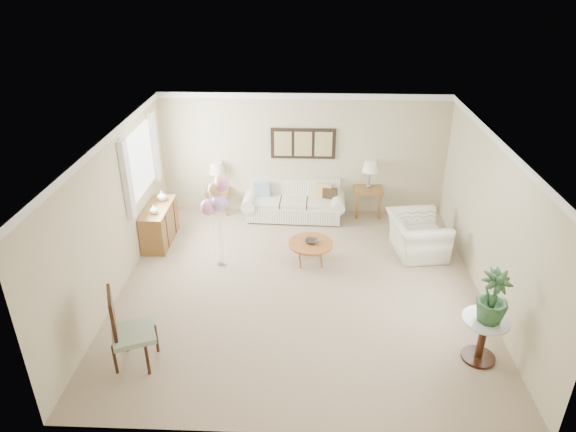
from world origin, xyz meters
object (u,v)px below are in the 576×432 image
object	(u,v)px
sofa	(294,203)
coffee_table	(311,244)
armchair	(417,235)
balloon_cluster	(217,195)
accent_chair	(127,328)

from	to	relation	value
sofa	coffee_table	world-z (taller)	sofa
armchair	coffee_table	bearing A→B (deg)	94.96
armchair	balloon_cluster	world-z (taller)	balloon_cluster
coffee_table	armchair	xyz separation A→B (m)	(1.98, 0.44, -0.02)
sofa	accent_chair	world-z (taller)	accent_chair
coffee_table	balloon_cluster	size ratio (longest dim) A/B	0.47
coffee_table	armchair	size ratio (longest dim) A/B	0.73
coffee_table	accent_chair	xyz separation A→B (m)	(-2.46, -2.70, 0.20)
sofa	balloon_cluster	bearing A→B (deg)	-122.06
sofa	armchair	bearing A→B (deg)	-31.31
balloon_cluster	armchair	bearing A→B (deg)	9.29
accent_chair	balloon_cluster	bearing A→B (deg)	71.58
sofa	balloon_cluster	world-z (taller)	balloon_cluster
armchair	accent_chair	xyz separation A→B (m)	(-4.44, -3.14, 0.22)
accent_chair	coffee_table	bearing A→B (deg)	47.67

